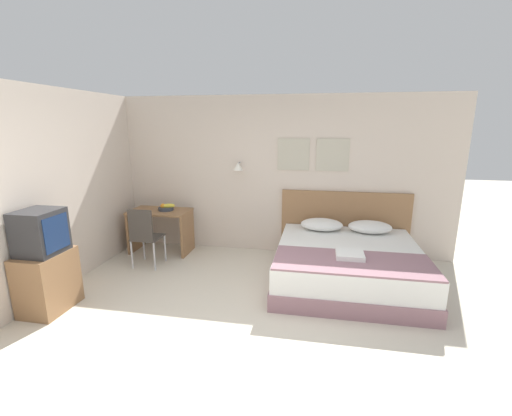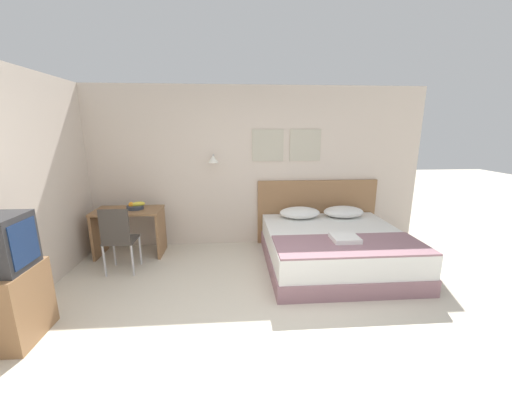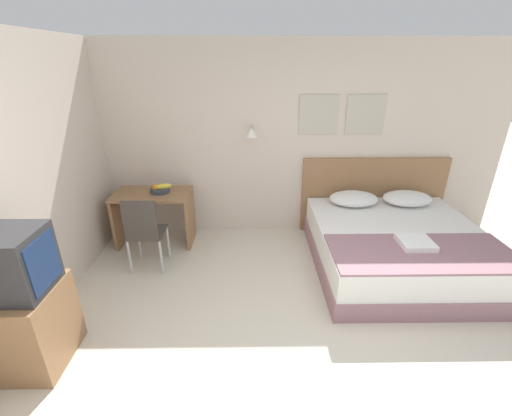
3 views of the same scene
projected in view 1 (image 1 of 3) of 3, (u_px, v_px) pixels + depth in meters
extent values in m
plane|color=beige|center=(236.00, 338.00, 3.58)|extent=(24.00, 24.00, 0.00)
cube|color=beige|center=(272.00, 176.00, 5.80)|extent=(5.97, 0.06, 2.65)
cube|color=#B7B29E|center=(293.00, 154.00, 5.61)|extent=(0.52, 0.02, 0.52)
cube|color=#B7B29E|center=(333.00, 155.00, 5.50)|extent=(0.52, 0.02, 0.52)
cylinder|color=#B2B2B7|center=(239.00, 163.00, 5.74)|extent=(0.02, 0.16, 0.02)
cone|color=white|center=(238.00, 166.00, 5.66)|extent=(0.17, 0.17, 0.12)
cube|color=gray|center=(347.00, 275.00, 4.82)|extent=(1.97, 2.01, 0.22)
cube|color=white|center=(348.00, 257.00, 4.76)|extent=(1.93, 1.97, 0.31)
cube|color=#8E6642|center=(344.00, 224.00, 5.71)|extent=(2.09, 0.06, 1.11)
ellipsoid|color=white|center=(322.00, 224.00, 5.46)|extent=(0.66, 0.46, 0.18)
ellipsoid|color=white|center=(370.00, 227.00, 5.33)|extent=(0.66, 0.46, 0.18)
cube|color=gray|center=(352.00, 262.00, 4.16)|extent=(1.91, 0.80, 0.02)
cube|color=white|center=(350.00, 255.00, 4.29)|extent=(0.34, 0.34, 0.06)
cube|color=#8E6642|center=(160.00, 211.00, 5.87)|extent=(1.01, 0.58, 0.03)
cube|color=#8E6642|center=(135.00, 230.00, 6.04)|extent=(0.04, 0.54, 0.71)
cube|color=#8E6642|center=(188.00, 233.00, 5.87)|extent=(0.04, 0.54, 0.71)
cube|color=#3D3833|center=(148.00, 237.00, 5.35)|extent=(0.41, 0.41, 0.02)
cube|color=#3D3833|center=(140.00, 225.00, 5.11)|extent=(0.38, 0.03, 0.48)
cylinder|color=#B7B7BC|center=(144.00, 247.00, 5.62)|extent=(0.03, 0.03, 0.45)
cylinder|color=#B7B7BC|center=(165.00, 248.00, 5.55)|extent=(0.03, 0.03, 0.45)
cylinder|color=#B7B7BC|center=(132.00, 255.00, 5.26)|extent=(0.03, 0.03, 0.45)
cylinder|color=#B7B7BC|center=(154.00, 257.00, 5.19)|extent=(0.03, 0.03, 0.45)
cylinder|color=#333842|center=(166.00, 209.00, 5.86)|extent=(0.26, 0.26, 0.05)
ellipsoid|color=yellow|center=(169.00, 206.00, 5.84)|extent=(0.22, 0.15, 0.08)
sphere|color=orange|center=(163.00, 206.00, 5.84)|extent=(0.09, 0.09, 0.09)
cube|color=#8E6642|center=(48.00, 281.00, 4.06)|extent=(0.44, 0.61, 0.72)
cube|color=#2D2D30|center=(40.00, 232.00, 3.92)|extent=(0.42, 0.46, 0.52)
cube|color=navy|center=(57.00, 233.00, 3.88)|extent=(0.01, 0.37, 0.40)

